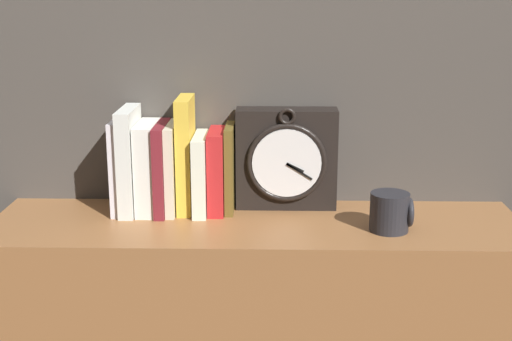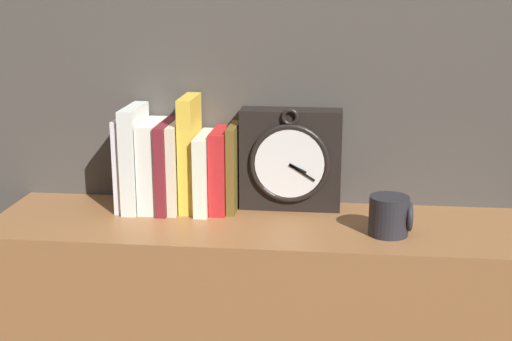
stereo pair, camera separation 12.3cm
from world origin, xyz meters
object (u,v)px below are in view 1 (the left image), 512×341
at_px(book_slot8_brown, 230,168).
at_px(book_slot5_yellow, 186,155).
at_px(book_slot2_white, 148,167).
at_px(book_slot4_cream, 173,168).
at_px(mug, 391,212).
at_px(book_slot1_white, 130,160).
at_px(clock, 286,159).
at_px(book_slot3_maroon, 162,168).
at_px(book_slot6_white, 201,173).
at_px(book_slot0_white, 119,165).
at_px(book_slot7_red, 217,171).

bearing_deg(book_slot8_brown, book_slot5_yellow, -177.62).
distance_m(book_slot2_white, book_slot4_cream, 0.05).
distance_m(book_slot5_yellow, mug, 0.46).
bearing_deg(book_slot1_white, book_slot4_cream, 2.39).
distance_m(book_slot2_white, book_slot8_brown, 0.18).
height_order(clock, book_slot2_white, clock).
height_order(book_slot1_white, book_slot5_yellow, book_slot5_yellow).
bearing_deg(book_slot3_maroon, book_slot6_white, 1.42).
xyz_separation_m(book_slot0_white, book_slot6_white, (0.18, -0.00, -0.02)).
relative_size(clock, book_slot6_white, 1.36).
bearing_deg(book_slot6_white, book_slot5_yellow, 166.21).
bearing_deg(book_slot2_white, book_slot5_yellow, 4.68).
height_order(book_slot1_white, book_slot2_white, book_slot1_white).
xyz_separation_m(book_slot2_white, book_slot5_yellow, (0.08, 0.01, 0.03)).
xyz_separation_m(book_slot6_white, mug, (0.39, -0.12, -0.05)).
xyz_separation_m(book_slot1_white, mug, (0.55, -0.12, -0.07)).
relative_size(book_slot4_cream, book_slot6_white, 1.14).
relative_size(book_slot4_cream, book_slot5_yellow, 0.77).
xyz_separation_m(book_slot4_cream, book_slot7_red, (0.10, 0.00, -0.01)).
bearing_deg(book_slot8_brown, book_slot4_cream, -175.39).
xyz_separation_m(book_slot0_white, book_slot8_brown, (0.24, 0.01, -0.01)).
xyz_separation_m(book_slot0_white, book_slot3_maroon, (0.10, -0.01, -0.00)).
bearing_deg(book_slot3_maroon, book_slot8_brown, 5.63).
distance_m(book_slot3_maroon, book_slot4_cream, 0.02).
height_order(book_slot2_white, book_slot4_cream, book_slot2_white).
height_order(book_slot3_maroon, book_slot8_brown, book_slot3_maroon).
bearing_deg(book_slot0_white, book_slot3_maroon, -3.34).
relative_size(book_slot1_white, book_slot6_white, 1.34).
bearing_deg(book_slot6_white, book_slot3_maroon, -178.58).
bearing_deg(book_slot5_yellow, book_slot8_brown, 2.38).
relative_size(book_slot3_maroon, book_slot8_brown, 1.03).
height_order(book_slot0_white, book_slot8_brown, book_slot0_white).
bearing_deg(clock, book_slot8_brown, -171.29).
distance_m(book_slot1_white, book_slot6_white, 0.16).
height_order(book_slot0_white, book_slot6_white, book_slot0_white).
distance_m(book_slot6_white, book_slot7_red, 0.03).
bearing_deg(book_slot2_white, book_slot3_maroon, -6.43).
relative_size(book_slot4_cream, book_slot7_red, 1.08).
distance_m(book_slot0_white, book_slot8_brown, 0.24).
relative_size(clock, book_slot2_white, 1.18).
xyz_separation_m(book_slot0_white, book_slot4_cream, (0.12, -0.00, -0.01)).
bearing_deg(book_slot5_yellow, book_slot2_white, -175.32).
xyz_separation_m(book_slot5_yellow, book_slot8_brown, (0.10, 0.00, -0.03)).
distance_m(book_slot2_white, book_slot5_yellow, 0.09).
height_order(book_slot4_cream, book_slot8_brown, book_slot4_cream).
bearing_deg(mug, book_slot3_maroon, 166.18).
height_order(book_slot3_maroon, book_slot4_cream, book_slot3_maroon).
bearing_deg(book_slot5_yellow, clock, 5.97).
xyz_separation_m(book_slot0_white, book_slot7_red, (0.21, 0.00, -0.01)).
bearing_deg(book_slot6_white, clock, 9.57).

